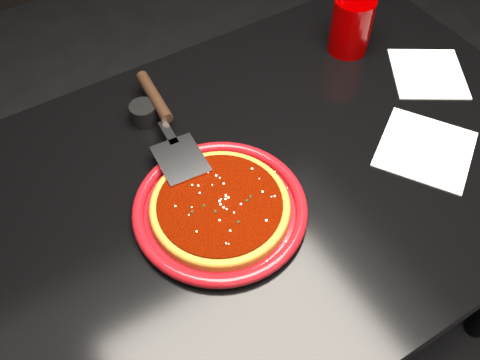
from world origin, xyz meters
name	(u,v)px	position (x,y,z in m)	size (l,w,h in m)	color
floor	(260,328)	(0.00, 0.00, -0.01)	(4.00, 4.00, 0.01)	black
table	(265,266)	(0.00, 0.00, 0.38)	(1.20, 0.80, 0.75)	black
plate	(220,209)	(-0.13, -0.03, 0.76)	(0.31, 0.31, 0.02)	maroon
pizza_crust	(220,208)	(-0.13, -0.03, 0.76)	(0.25, 0.25, 0.01)	#91621F
pizza_crust_rim	(220,206)	(-0.13, -0.03, 0.77)	(0.25, 0.25, 0.02)	#91621F
pizza_sauce	(220,204)	(-0.13, -0.03, 0.78)	(0.22, 0.22, 0.01)	#620D00
parmesan_dusting	(220,202)	(-0.13, -0.03, 0.78)	(0.21, 0.21, 0.01)	#FEF7C9
basil_flecks	(220,202)	(-0.13, -0.03, 0.78)	(0.19, 0.19, 0.00)	black
pizza_server	(167,123)	(-0.13, 0.17, 0.79)	(0.10, 0.35, 0.03)	silver
cup	(351,25)	(0.34, 0.20, 0.81)	(0.09, 0.09, 0.13)	#7D0000
napkin_a	(426,149)	(0.28, -0.12, 0.75)	(0.17, 0.17, 0.00)	silver
napkin_b	(428,73)	(0.44, 0.04, 0.75)	(0.15, 0.16, 0.00)	silver
ramekin	(144,113)	(-0.15, 0.24, 0.77)	(0.05, 0.05, 0.04)	black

